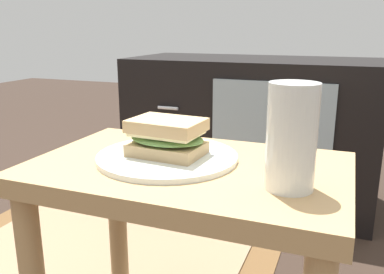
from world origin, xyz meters
TOP-DOWN VIEW (x-y plane):
  - side_table at (0.00, 0.00)m, footprint 0.56×0.36m
  - tv_cabinet at (-0.10, 0.95)m, footprint 0.96×0.46m
  - area_rug at (-0.42, 0.36)m, footprint 1.05×0.62m
  - plate at (-0.04, 0.01)m, footprint 0.26×0.26m
  - sandwich_front at (-0.04, 0.01)m, footprint 0.15×0.11m
  - beer_glass at (0.19, -0.05)m, footprint 0.07×0.07m

SIDE VIEW (x-z plane):
  - area_rug at x=-0.42m, z-range 0.00..0.01m
  - tv_cabinet at x=-0.10m, z-range 0.00..0.58m
  - side_table at x=0.00m, z-range 0.14..0.60m
  - plate at x=-0.04m, z-range 0.46..0.47m
  - sandwich_front at x=-0.04m, z-range 0.47..0.54m
  - beer_glass at x=0.19m, z-range 0.46..0.62m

